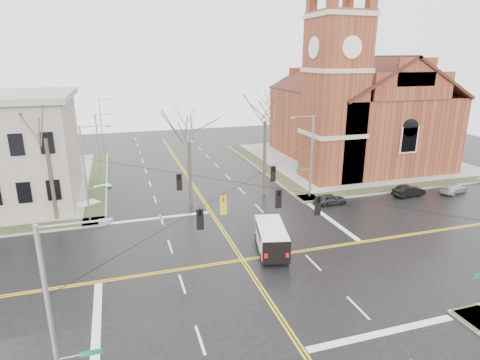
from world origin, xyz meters
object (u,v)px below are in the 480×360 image
object	(u,v)px
cargo_van	(271,236)
tree_nw_near	(189,137)
parked_car_a	(330,199)
tree_ne	(265,116)
signal_pole_ne	(310,154)
tree_nw_far	(45,132)
streetlight_north_b	(102,120)
parked_car_b	(409,191)
signal_pole_sw	(56,324)
church	(353,104)
streetlight_north_a	(99,142)
signal_pole_nw	(87,171)
parked_car_c	(453,188)

from	to	relation	value
cargo_van	tree_nw_near	bearing A→B (deg)	122.82
parked_car_a	tree_ne	xyz separation A→B (m)	(-5.51, 5.27, 8.30)
signal_pole_ne	tree_nw_far	size ratio (longest dim) A/B	0.77
streetlight_north_b	parked_car_b	size ratio (longest dim) A/B	2.11
parked_car_a	signal_pole_sw	bearing A→B (deg)	132.25
signal_pole_ne	cargo_van	xyz separation A→B (m)	(-8.61, -10.52, -3.72)
church	streetlight_north_b	distance (m)	42.53
tree_ne	parked_car_b	bearing A→B (deg)	-19.94
streetlight_north_a	cargo_van	xyz separation A→B (m)	(13.36, -27.02, -3.24)
signal_pole_sw	streetlight_north_b	size ratio (longest dim) A/B	1.12
church	parked_car_b	world-z (taller)	church
tree_nw_near	tree_nw_far	bearing A→B (deg)	-179.89
signal_pole_ne	signal_pole_nw	xyz separation A→B (m)	(-22.64, 0.00, 0.00)
streetlight_north_a	tree_nw_far	distance (m)	16.07
parked_car_c	tree_nw_far	size ratio (longest dim) A/B	0.33
signal_pole_ne	signal_pole_nw	world-z (taller)	same
signal_pole_sw	parked_car_b	bearing A→B (deg)	30.87
signal_pole_nw	streetlight_north_a	distance (m)	16.52
church	signal_pole_sw	size ratio (longest dim) A/B	3.06
signal_pole_nw	tree_nw_near	bearing A→B (deg)	8.50
parked_car_a	parked_car_c	size ratio (longest dim) A/B	0.88
signal_pole_nw	parked_car_b	size ratio (longest dim) A/B	2.37
parked_car_b	parked_car_c	bearing A→B (deg)	-100.78
streetlight_north_a	streetlight_north_b	xyz separation A→B (m)	(0.00, 20.00, 0.00)
signal_pole_ne	streetlight_north_a	bearing A→B (deg)	143.10
signal_pole_sw	tree_nw_far	world-z (taller)	tree_nw_far
streetlight_north_a	tree_ne	size ratio (longest dim) A/B	0.65
tree_nw_near	tree_ne	world-z (taller)	tree_ne
signal_pole_nw	signal_pole_sw	size ratio (longest dim) A/B	1.00
church	signal_pole_nw	bearing A→B (deg)	-159.79
signal_pole_nw	tree_ne	size ratio (longest dim) A/B	0.73
parked_car_a	tree_nw_far	size ratio (longest dim) A/B	0.29
signal_pole_nw	tree_ne	distance (m)	19.01
parked_car_a	parked_car_b	xyz separation A→B (m)	(9.72, -0.26, 0.05)
signal_pole_nw	cargo_van	world-z (taller)	signal_pole_nw
signal_pole_nw	parked_car_c	size ratio (longest dim) A/B	2.33
church	streetlight_north_b	world-z (taller)	church
signal_pole_ne	parked_car_a	world-z (taller)	signal_pole_ne
tree_nw_near	parked_car_a	bearing A→B (deg)	-16.11
streetlight_north_b	parked_car_a	size ratio (longest dim) A/B	2.35
parked_car_b	signal_pole_ne	bearing A→B (deg)	70.54
signal_pole_sw	streetlight_north_b	distance (m)	59.51
parked_car_a	parked_car_b	bearing A→B (deg)	-89.71
signal_pole_sw	parked_car_b	size ratio (longest dim) A/B	2.37
parked_car_b	streetlight_north_a	bearing A→B (deg)	54.79
streetlight_north_b	parked_car_a	world-z (taller)	streetlight_north_b
parked_car_c	tree_nw_far	xyz separation A→B (m)	(-42.57, 4.92, 7.91)
streetlight_north_b	tree_nw_near	world-z (taller)	tree_nw_near
parked_car_b	tree_ne	world-z (taller)	tree_ne
signal_pole_sw	parked_car_b	world-z (taller)	signal_pole_sw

